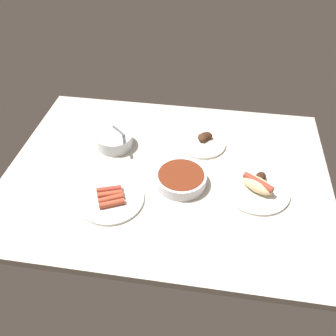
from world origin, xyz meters
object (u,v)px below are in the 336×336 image
plate_sausages (111,199)px  bowl_coleslaw (115,140)px  bowl_chili (181,178)px  plate_grilled_meat (203,142)px  plate_hotdog_assembled (257,187)px

plate_sausages → bowl_coleslaw: (-6.32, 29.25, 2.15)cm
bowl_chili → plate_grilled_meat: bearing=76.3°
plate_sausages → plate_grilled_meat: bearing=51.4°
plate_grilled_meat → bowl_coleslaw: (-35.01, -6.74, 2.05)cm
plate_sausages → bowl_coleslaw: 30.00cm
plate_grilled_meat → bowl_chili: size_ratio=1.05×
plate_hotdog_assembled → bowl_chili: bearing=-179.1°
bowl_chili → bowl_coleslaw: bowl_coleslaw is taller
plate_grilled_meat → plate_sausages: (-28.69, -35.99, -0.10)cm
plate_hotdog_assembled → plate_sausages: size_ratio=1.03×
plate_grilled_meat → plate_hotdog_assembled: plate_hotdog_assembled is taller
plate_hotdog_assembled → bowl_chili: size_ratio=1.27×
plate_sausages → bowl_coleslaw: bowl_coleslaw is taller
plate_hotdog_assembled → bowl_coleslaw: bearing=163.2°
plate_hotdog_assembled → plate_sausages: plate_hotdog_assembled is taller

